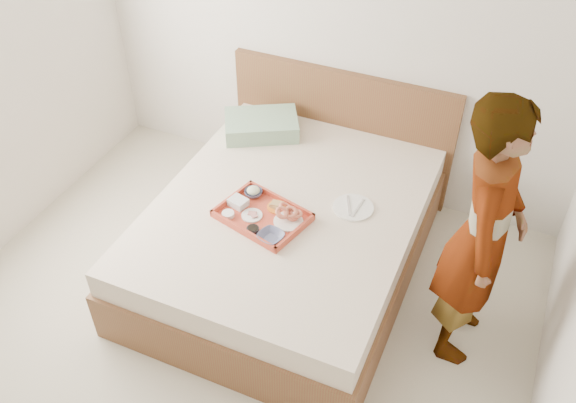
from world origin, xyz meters
The scene contains 16 objects.
ground centered at (0.00, 0.00, 0.00)m, with size 3.50×4.00×0.01m, color #BBB59E.
wall_back centered at (0.00, 2.00, 1.30)m, with size 3.50×0.01×2.60m, color silver.
bed centered at (0.12, 1.00, 0.27)m, with size 1.65×2.00×0.53m, color brown.
headboard centered at (0.12, 1.97, 0.47)m, with size 1.65×0.06×0.95m, color brown.
pillow centered at (-0.37, 1.64, 0.59)m, with size 0.50×0.34×0.12m, color #91B88F.
tray centered at (0.03, 0.83, 0.55)m, with size 0.51×0.37×0.05m, color #CA492E.
prawn_plate centered at (0.19, 0.84, 0.55)m, with size 0.18×0.18×0.01m, color white.
navy_bowl_big centered at (0.16, 0.67, 0.56)m, with size 0.14×0.14×0.04m, color #191C42.
sauce_dish centered at (0.04, 0.69, 0.56)m, with size 0.07×0.07×0.03m, color black.
meat_plate centered at (-0.03, 0.80, 0.55)m, with size 0.13×0.13×0.01m, color white.
bread_plate centered at (0.08, 0.93, 0.55)m, with size 0.12×0.12×0.01m, color orange.
salad_bowl centered at (-0.11, 0.98, 0.56)m, with size 0.11×0.11×0.04m, color #191C42.
plastic_tub centered at (-0.15, 0.86, 0.57)m, with size 0.11×0.09×0.05m, color silver.
cheese_round centered at (-0.16, 0.75, 0.56)m, with size 0.07×0.07×0.03m, color white.
dinner_plate centered at (0.50, 1.13, 0.54)m, with size 0.25×0.25×0.01m, color white.
person centered at (1.27, 0.87, 0.82)m, with size 0.60×0.39×1.65m, color silver.
Camera 1 is at (1.27, -1.62, 3.03)m, focal length 38.53 mm.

